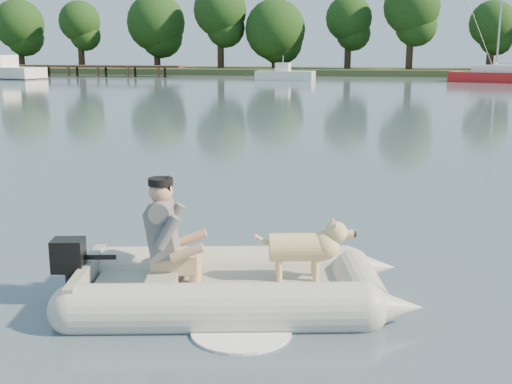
% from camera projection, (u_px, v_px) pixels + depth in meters
% --- Properties ---
extents(water, '(160.00, 160.00, 0.00)m').
position_uv_depth(water, '(199.00, 306.00, 6.50)').
color(water, slate).
rests_on(water, ground).
extents(shore_bank, '(160.00, 12.00, 0.70)m').
position_uv_depth(shore_bank, '(371.00, 72.00, 65.73)').
color(shore_bank, '#47512D').
rests_on(shore_bank, water).
extents(dock, '(18.00, 2.00, 1.04)m').
position_uv_depth(dock, '(92.00, 71.00, 61.18)').
color(dock, '#4C331E').
rests_on(dock, water).
extents(treeline, '(75.85, 7.35, 9.27)m').
position_uv_depth(treeline, '(388.00, 20.00, 63.47)').
color(treeline, '#332316').
rests_on(treeline, shore_bank).
extents(dinghy, '(5.37, 4.38, 1.38)m').
position_uv_depth(dinghy, '(234.00, 247.00, 6.46)').
color(dinghy, '#ADADA8').
rests_on(dinghy, water).
extents(man, '(0.84, 0.76, 1.08)m').
position_uv_depth(man, '(164.00, 228.00, 6.45)').
color(man, '#5D5D62').
rests_on(man, dinghy).
extents(dog, '(0.98, 0.53, 0.62)m').
position_uv_depth(dog, '(297.00, 252.00, 6.54)').
color(dog, tan).
rests_on(dog, dinghy).
extents(outboard_motor, '(0.47, 0.37, 0.79)m').
position_uv_depth(outboard_motor, '(70.00, 275.00, 6.49)').
color(outboard_motor, black).
rests_on(outboard_motor, dinghy).
extents(cabin_cruiser, '(8.21, 4.69, 2.40)m').
position_uv_depth(cabin_cruiser, '(4.00, 67.00, 55.66)').
color(cabin_cruiser, white).
rests_on(cabin_cruiser, water).
extents(motorboat, '(5.08, 2.22, 2.10)m').
position_uv_depth(motorboat, '(285.00, 69.00, 53.08)').
color(motorboat, white).
rests_on(motorboat, water).
extents(sailboat, '(8.15, 4.79, 10.75)m').
position_uv_depth(sailboat, '(501.00, 76.00, 49.66)').
color(sailboat, '#B61417').
rests_on(sailboat, water).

